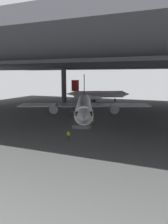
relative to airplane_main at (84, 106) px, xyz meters
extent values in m
plane|color=slate|center=(2.30, -3.90, -3.46)|extent=(110.00, 110.00, 0.00)
cylinder|color=#4C4F54|center=(-17.73, 23.22, 3.63)|extent=(1.88, 1.88, 14.17)
cube|color=#38383D|center=(2.30, 9.85, 11.31)|extent=(121.00, 99.00, 1.20)
cube|color=#4C4F54|center=(2.30, -14.90, 10.31)|extent=(115.50, 0.50, 0.70)
cube|color=#4C4F54|center=(2.30, 26.35, 10.31)|extent=(115.50, 0.50, 0.70)
cylinder|color=white|center=(0.23, -0.58, 0.02)|extent=(13.88, 27.41, 3.76)
cone|color=white|center=(6.06, -15.16, 0.02)|extent=(5.09, 5.55, 3.68)
cube|color=black|center=(5.18, -12.96, 0.49)|extent=(3.94, 3.63, 0.83)
cone|color=white|center=(-5.59, 13.99, 0.40)|extent=(5.20, 6.77, 3.19)
cube|color=navy|center=(-4.71, 11.79, 4.97)|extent=(1.74, 3.90, 6.15)
cube|color=white|center=(-1.89, 11.81, 0.58)|extent=(5.58, 4.63, 0.16)
cube|color=white|center=(-6.77, 9.86, 0.58)|extent=(5.58, 4.63, 0.16)
cube|color=white|center=(7.59, 7.24, -0.36)|extent=(17.13, 12.17, 0.24)
cylinder|color=#9EA3A8|center=(6.60, 4.64, -1.01)|extent=(3.98, 5.40, 2.33)
cube|color=white|center=(-10.49, 0.02, -0.36)|extent=(17.13, 12.17, 0.24)
cylinder|color=#9EA3A8|center=(-7.98, -1.18, -1.01)|extent=(3.98, 5.40, 2.33)
cube|color=navy|center=(0.23, -0.58, 0.30)|extent=(13.19, 25.53, 0.16)
cylinder|color=#9EA3A8|center=(3.72, -9.31, -2.21)|extent=(0.20, 0.20, 1.15)
cylinder|color=black|center=(3.72, -9.31, -3.01)|extent=(0.61, 0.95, 0.90)
cylinder|color=#9EA3A8|center=(1.52, 2.87, -2.21)|extent=(0.20, 0.20, 1.15)
cylinder|color=black|center=(1.52, 2.87, -3.01)|extent=(0.61, 0.95, 0.90)
cylinder|color=#9EA3A8|center=(-3.08, 1.03, -2.21)|extent=(0.20, 0.20, 1.15)
cylinder|color=black|center=(-3.08, 1.03, -3.01)|extent=(0.61, 0.95, 0.90)
cube|color=slate|center=(3.28, -9.67, -3.11)|extent=(4.11, 2.81, 0.70)
cube|color=slate|center=(3.28, -9.67, -1.28)|extent=(3.79, 2.53, 3.06)
cube|color=slate|center=(1.67, -10.31, 0.21)|extent=(1.50, 1.62, 0.12)
cylinder|color=black|center=(1.89, -10.87, 0.71)|extent=(0.06, 0.06, 1.00)
cylinder|color=black|center=(1.44, -9.76, 0.71)|extent=(0.06, 0.06, 1.00)
cylinder|color=black|center=(2.09, -10.90, -3.31)|extent=(0.32, 0.22, 0.30)
cylinder|color=black|center=(1.57, -9.60, -3.31)|extent=(0.32, 0.22, 0.30)
cylinder|color=black|center=(5.00, -9.73, -3.31)|extent=(0.32, 0.22, 0.30)
cylinder|color=black|center=(4.48, -8.43, -3.31)|extent=(0.32, 0.22, 0.30)
cylinder|color=#232838|center=(4.65, -18.56, -3.03)|extent=(0.14, 0.14, 0.85)
cylinder|color=#232838|center=(4.47, -18.53, -3.03)|extent=(0.14, 0.14, 0.85)
cube|color=yellow|center=(4.56, -18.55, -2.31)|extent=(0.39, 0.28, 0.60)
cylinder|color=yellow|center=(4.78, -18.58, -2.28)|extent=(0.09, 0.09, 0.57)
cylinder|color=yellow|center=(4.33, -18.51, -2.28)|extent=(0.09, 0.09, 0.57)
sphere|color=#8C6647|center=(4.56, -18.55, -1.88)|extent=(0.23, 0.23, 0.23)
cylinder|color=#232838|center=(4.96, -6.69, -3.06)|extent=(0.14, 0.14, 0.80)
cylinder|color=#232838|center=(4.85, -6.55, -3.06)|extent=(0.14, 0.14, 0.80)
cube|color=yellow|center=(4.90, -6.62, -2.38)|extent=(0.39, 0.42, 0.57)
cylinder|color=yellow|center=(5.04, -6.80, -2.35)|extent=(0.09, 0.09, 0.54)
cylinder|color=yellow|center=(4.76, -6.44, -2.35)|extent=(0.09, 0.09, 0.54)
sphere|color=tan|center=(4.90, -6.62, -1.98)|extent=(0.22, 0.22, 0.22)
cylinder|color=white|center=(-8.68, 38.66, -0.41)|extent=(20.59, 12.25, 2.89)
cone|color=white|center=(2.13, 44.07, -0.41)|extent=(4.38, 4.09, 2.84)
cube|color=black|center=(0.50, 43.26, -0.05)|extent=(2.91, 3.11, 0.64)
cone|color=white|center=(-19.49, 33.24, -0.12)|extent=(5.24, 4.27, 2.46)
cube|color=red|center=(-17.85, 34.06, 3.40)|extent=(2.93, 1.63, 4.74)
cube|color=white|center=(-18.05, 36.23, 0.02)|extent=(3.77, 4.35, 0.16)
cube|color=white|center=(-16.24, 32.60, 0.02)|extent=(3.77, 4.35, 0.16)
cube|color=white|center=(-15.16, 43.80, -0.70)|extent=(10.13, 13.18, 0.24)
cylinder|color=#9EA3A8|center=(-13.10, 43.20, -1.21)|extent=(4.17, 3.29, 1.79)
cube|color=white|center=(-8.44, 30.39, -0.70)|extent=(10.13, 13.18, 0.24)
cylinder|color=#9EA3A8|center=(-7.69, 32.39, -1.21)|extent=(4.17, 3.29, 1.79)
cube|color=red|center=(-8.68, 38.66, -0.19)|extent=(19.20, 11.60, 0.16)
cylinder|color=#9EA3A8|center=(-2.21, 41.90, -2.21)|extent=(0.20, 0.20, 1.15)
cylinder|color=black|center=(-2.21, 41.90, -3.01)|extent=(0.94, 0.67, 0.90)
cylinder|color=#9EA3A8|center=(-11.48, 39.55, -2.21)|extent=(0.20, 0.20, 1.15)
cylinder|color=black|center=(-11.48, 39.55, -3.01)|extent=(0.94, 0.67, 0.90)
cylinder|color=#9EA3A8|center=(-9.64, 35.89, -2.21)|extent=(0.20, 0.20, 1.15)
cylinder|color=black|center=(-9.64, 35.89, -3.01)|extent=(0.94, 0.67, 0.90)
camera|label=1|loc=(20.53, -50.94, 7.60)|focal=34.46mm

